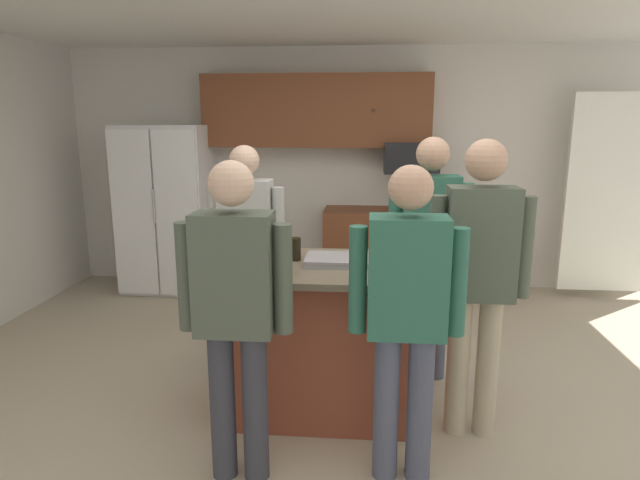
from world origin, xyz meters
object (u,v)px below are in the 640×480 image
(person_guest_left, at_px, (479,270))
(glass_dark_ale, at_px, (229,260))
(microwave_over_range, at_px, (411,157))
(glass_stout_tall, at_px, (386,248))
(mug_ceramic_white, at_px, (393,255))
(person_host_foreground, at_px, (407,307))
(serving_tray, at_px, (341,260))
(person_guest_by_door, at_px, (235,304))
(person_guest_right, at_px, (429,243))
(glass_short_whisky, at_px, (295,249))
(kitchen_island, at_px, (316,336))
(refrigerator, at_px, (168,209))
(person_elder_center, at_px, (247,242))
(glass_pilsner, at_px, (286,261))
(mug_blue_stoneware, at_px, (254,254))

(person_guest_left, bearing_deg, glass_dark_ale, 14.44)
(microwave_over_range, distance_m, glass_stout_tall, 2.43)
(glass_dark_ale, bearing_deg, mug_ceramic_white, 19.18)
(person_host_foreground, distance_m, serving_tray, 0.78)
(microwave_over_range, relative_size, glass_dark_ale, 3.36)
(person_guest_by_door, bearing_deg, mug_ceramic_white, -21.01)
(person_host_foreground, distance_m, person_guest_by_door, 0.84)
(person_guest_by_door, bearing_deg, serving_tray, -8.07)
(microwave_over_range, relative_size, glass_stout_tall, 4.23)
(person_guest_right, bearing_deg, person_guest_by_door, 14.90)
(mug_ceramic_white, relative_size, glass_short_whisky, 0.89)
(person_guest_right, bearing_deg, kitchen_island, 0.00)
(refrigerator, distance_m, person_guest_left, 3.83)
(person_elder_center, bearing_deg, person_guest_by_door, -32.15)
(microwave_over_range, relative_size, mug_ceramic_white, 4.36)
(microwave_over_range, height_order, person_guest_right, person_guest_right)
(person_guest_by_door, xyz_separation_m, serving_tray, (0.48, 0.76, 0.04))
(person_host_foreground, relative_size, mug_ceramic_white, 12.69)
(person_host_foreground, bearing_deg, glass_stout_tall, -32.45)
(microwave_over_range, xyz_separation_m, glass_short_whisky, (-0.89, -2.47, -0.41))
(refrigerator, bearing_deg, mug_ceramic_white, -45.43)
(person_guest_left, height_order, serving_tray, person_guest_left)
(microwave_over_range, height_order, person_guest_by_door, person_guest_by_door)
(refrigerator, distance_m, kitchen_island, 3.07)
(person_guest_right, relative_size, glass_dark_ale, 10.35)
(microwave_over_range, height_order, glass_short_whisky, microwave_over_range)
(glass_short_whisky, xyz_separation_m, serving_tray, (0.29, -0.05, -0.05))
(kitchen_island, bearing_deg, glass_stout_tall, 21.76)
(kitchen_island, xyz_separation_m, serving_tray, (0.15, 0.03, 0.50))
(person_guest_right, xyz_separation_m, glass_dark_ale, (-1.21, -0.76, 0.05))
(glass_short_whisky, bearing_deg, glass_dark_ale, -134.57)
(refrigerator, xyz_separation_m, glass_dark_ale, (1.37, -2.69, 0.16))
(person_guest_right, height_order, mug_ceramic_white, person_guest_right)
(person_guest_by_door, bearing_deg, person_guest_left, -43.34)
(glass_pilsner, bearing_deg, microwave_over_range, 71.95)
(person_host_foreground, height_order, glass_short_whisky, person_host_foreground)
(mug_ceramic_white, bearing_deg, person_guest_left, -30.38)
(kitchen_island, xyz_separation_m, person_guest_right, (0.74, 0.50, 0.51))
(glass_pilsner, relative_size, mug_blue_stoneware, 1.26)
(person_host_foreground, height_order, mug_blue_stoneware, person_host_foreground)
(person_elder_center, bearing_deg, person_guest_right, 42.22)
(person_guest_by_door, distance_m, mug_ceramic_white, 1.13)
(glass_short_whisky, bearing_deg, refrigerator, 126.01)
(mug_ceramic_white, bearing_deg, glass_short_whisky, 179.17)
(kitchen_island, relative_size, mug_blue_stoneware, 10.22)
(refrigerator, height_order, glass_stout_tall, refrigerator)
(refrigerator, bearing_deg, person_elder_center, -54.75)
(refrigerator, height_order, person_host_foreground, refrigerator)
(kitchen_island, distance_m, glass_stout_tall, 0.71)
(person_guest_right, bearing_deg, microwave_over_range, -124.55)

